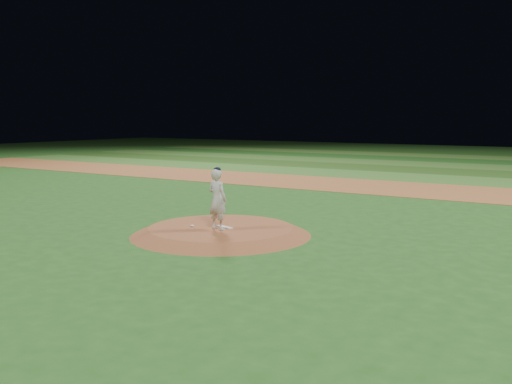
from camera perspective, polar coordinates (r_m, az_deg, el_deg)
ground at (r=17.51m, az=-3.51°, el=-4.30°), size 120.00×120.00×0.00m
infield_dirt_band at (r=29.85m, az=12.43°, el=0.47°), size 70.00×6.00×0.02m
outfield_stripe_0 at (r=35.04m, az=15.51°, el=1.39°), size 70.00×5.00×0.02m
outfield_stripe_1 at (r=39.83m, az=17.61°, el=2.02°), size 70.00×5.00×0.02m
outfield_stripe_2 at (r=44.67m, az=19.26°, el=2.51°), size 70.00×5.00×0.02m
outfield_stripe_3 at (r=49.54m, az=20.58°, el=2.91°), size 70.00×5.00×0.02m
outfield_stripe_4 at (r=54.43m, az=21.67°, el=3.23°), size 70.00×5.00×0.02m
outfield_stripe_5 at (r=59.34m, az=22.58°, el=3.49°), size 70.00×5.00×0.02m
pitchers_mound at (r=17.48m, az=-3.52°, el=-3.90°), size 5.50×5.50×0.25m
pitching_rubber at (r=17.34m, az=-3.17°, el=-3.51°), size 0.67×0.34×0.03m
rosin_bag at (r=17.53m, az=-6.40°, el=-3.38°), size 0.12×0.12×0.06m
pitcher_on_mound at (r=16.88m, az=-3.87°, el=-0.71°), size 0.72×0.52×1.87m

